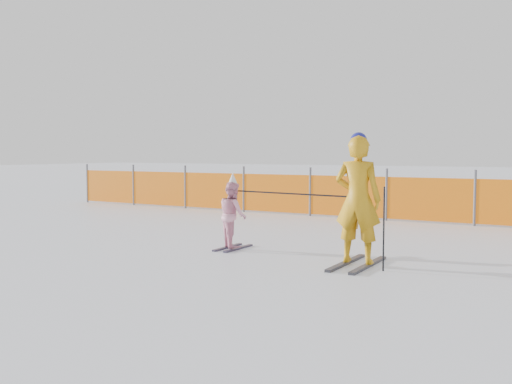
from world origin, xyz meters
TOP-DOWN VIEW (x-y plane):
  - ground at (0.00, 0.00)m, footprint 120.00×120.00m
  - adult at (1.73, 0.44)m, footprint 0.70×1.38m
  - child at (-0.59, 0.73)m, footprint 0.68×0.84m
  - ski_poles at (1.15, 0.46)m, footprint 2.66×0.50m
  - safety_fence at (-1.29, 5.95)m, footprint 16.62×0.06m

SIDE VIEW (x-z plane):
  - ground at x=0.00m, z-range 0.00..0.00m
  - safety_fence at x=-1.29m, z-range -0.07..1.18m
  - child at x=-0.59m, z-range -0.05..1.24m
  - ski_poles at x=1.15m, z-range 0.26..1.43m
  - adult at x=1.73m, z-range 0.00..1.92m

